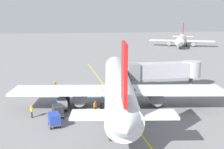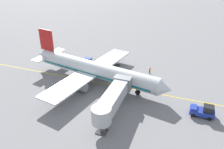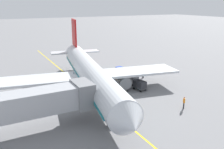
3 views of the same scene
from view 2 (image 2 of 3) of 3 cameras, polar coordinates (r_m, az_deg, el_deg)
ground_plane at (r=53.87m, az=-4.72°, el=-1.87°), size 400.00×400.00×0.00m
gate_lead_in_line at (r=53.87m, az=-4.72°, el=-1.87°), size 0.24×80.00×0.01m
parked_airliner at (r=52.61m, az=-4.62°, el=1.30°), size 30.45×37.19×10.63m
jet_bridge at (r=41.24m, az=0.20°, el=-6.16°), size 14.00×3.50×4.98m
pushback_tractor at (r=45.38m, az=22.29°, el=-8.64°), size 2.27×4.43×2.40m
baggage_tug_lead at (r=61.71m, az=-2.94°, el=2.91°), size 1.32×2.52×1.62m
baggage_cart_front at (r=58.99m, az=1.03°, el=1.99°), size 1.61×2.97×1.58m
baggage_cart_second_in_train at (r=60.34m, az=-1.52°, el=2.59°), size 1.61×2.97×1.58m
baggage_cart_third_in_train at (r=61.82m, az=-3.68°, el=3.17°), size 1.61×2.97×1.58m
baggage_cart_tail_end at (r=63.47m, az=-6.14°, el=3.73°), size 1.61×2.97×1.58m
ground_crew_wing_walker at (r=57.50m, az=-5.13°, el=1.17°), size 0.60×0.55×1.69m
ground_crew_loader at (r=64.43m, az=-2.10°, el=4.26°), size 0.35×0.71×1.69m
ground_crew_marshaller at (r=58.09m, az=9.67°, el=1.16°), size 0.52×0.62×1.69m
safety_cone_nose_left at (r=51.85m, az=6.64°, el=-2.86°), size 0.36×0.36×0.59m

